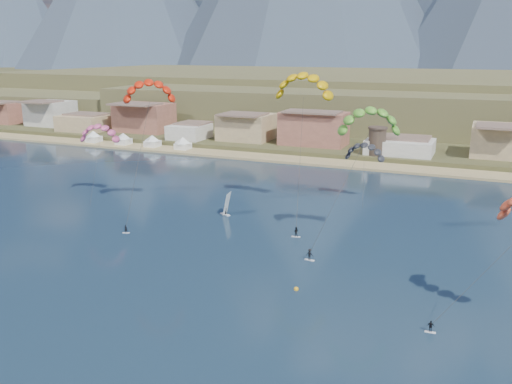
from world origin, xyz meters
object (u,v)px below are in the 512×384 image
Objects in this scene: kitesurfer_red at (149,87)px; windsurfer at (226,208)px; buoy at (296,289)px; watchtower at (377,141)px; kitesurfer_green at (369,118)px; kitesurfer_yellow at (304,82)px.

windsurfer is at bearing 18.35° from kitesurfer_red.
kitesurfer_red reaches higher than windsurfer.
buoy is at bearing -31.18° from kitesurfer_red.
kitesurfer_red reaches higher than buoy.
watchtower is 0.33× the size of kitesurfer_green.
watchtower is 61.88m from kitesurfer_yellow.
kitesurfer_green is at bearing -43.38° from kitesurfer_yellow.
kitesurfer_red is 30.70m from kitesurfer_yellow.
windsurfer is at bearing 131.40° from buoy.
kitesurfer_yellow is (-4.74, -58.19, 20.49)m from watchtower.
kitesurfer_yellow is (27.68, 13.26, 0.93)m from kitesurfer_red.
windsurfer is (-18.25, -66.75, -4.87)m from watchtower.
kitesurfer_green is (11.70, -73.73, 15.95)m from watchtower.
kitesurfer_red is at bearing 177.04° from kitesurfer_green.
windsurfer is at bearing -105.29° from watchtower.
kitesurfer_red is 6.26× the size of windsurfer.
watchtower is at bearing 85.34° from kitesurfer_yellow.
kitesurfer_green is at bearing 77.24° from buoy.
kitesurfer_red reaches higher than kitesurfer_green.
buoy is (6.84, -95.20, -6.25)m from watchtower.
watchtower is 95.65m from buoy.
kitesurfer_green is at bearing -13.11° from windsurfer.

